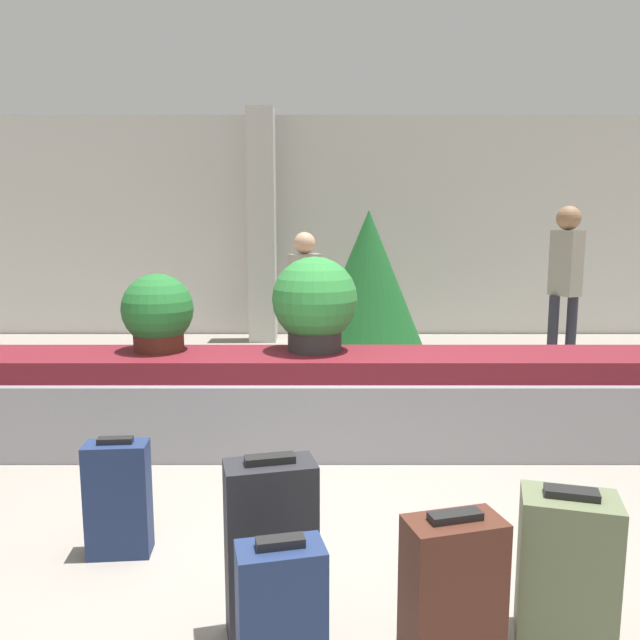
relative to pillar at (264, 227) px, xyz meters
name	(u,v)px	position (x,y,z in m)	size (l,w,h in m)	color
ground_plane	(319,556)	(0.79, -5.84, -1.60)	(18.00, 18.00, 0.00)	gray
back_wall	(321,227)	(0.79, 0.57, 0.00)	(18.00, 0.06, 3.20)	beige
carousel	(320,401)	(0.79, -4.23, -1.26)	(8.23, 0.82, 0.70)	gray
pillar	(264,227)	(0.00, 0.00, 0.00)	(0.37, 0.37, 3.20)	beige
suitcase_0	(120,498)	(-0.20, -5.81, -1.31)	(0.32, 0.19, 0.61)	navy
suitcase_2	(569,571)	(1.77, -6.50, -1.29)	(0.41, 0.33, 0.65)	#5B6647
suitcase_3	(455,589)	(1.31, -6.58, -1.32)	(0.41, 0.29, 0.59)	#472319
suitcase_4	(273,550)	(0.61, -6.45, -1.23)	(0.39, 0.27, 0.77)	#232328
suitcase_6	(283,640)	(0.68, -6.93, -1.27)	(0.31, 0.22, 0.68)	navy
potted_plant_0	(317,304)	(0.77, -4.12, -0.54)	(0.64, 0.64, 0.71)	#2D2D2D
potted_plant_1	(160,313)	(-0.41, -4.12, -0.61)	(0.54, 0.54, 0.58)	#4C2319
traveler_0	(307,296)	(0.65, -2.42, -0.68)	(0.36, 0.27, 1.57)	#282833
traveler_1	(568,274)	(3.45, -2.06, -0.48)	(0.31, 0.37, 1.84)	#282833
decorated_tree	(370,279)	(1.38, -1.33, -0.60)	(1.35, 1.35, 1.81)	#4C331E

